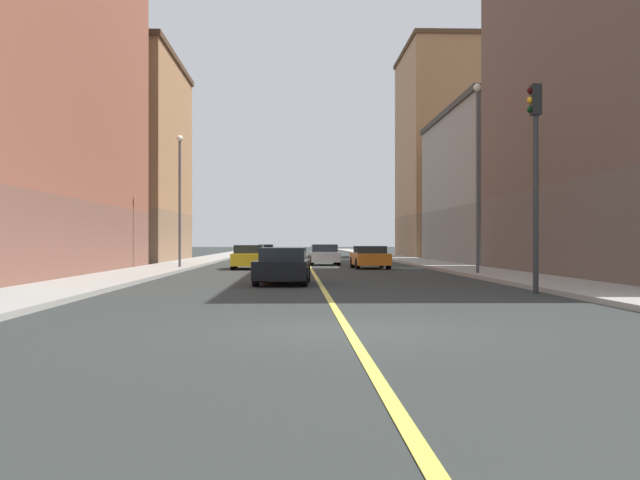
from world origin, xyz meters
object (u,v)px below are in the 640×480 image
object	(u,v)px
building_right_midblock	(121,160)
car_yellow	(249,257)
street_lamp_right_near	(180,187)
traffic_light_left_near	(535,159)
car_black	(283,266)
building_left_mid	(503,187)
car_blue	(266,250)
car_silver	(324,255)
street_lamp_left_near	(478,160)
building_left_far	(448,153)
car_orange	(370,257)
building_right_corner	(4,3)

from	to	relation	value
building_right_midblock	car_yellow	xyz separation A→B (m)	(10.40, -14.92, -6.92)
street_lamp_right_near	traffic_light_left_near	bearing A→B (deg)	-55.97
car_black	building_left_mid	bearing A→B (deg)	59.98
car_yellow	car_blue	bearing A→B (deg)	90.68
building_left_mid	street_lamp_right_near	size ratio (longest dim) A/B	2.69
building_right_midblock	car_silver	world-z (taller)	building_right_midblock
traffic_light_left_near	street_lamp_left_near	world-z (taller)	street_lamp_left_near
street_lamp_right_near	car_blue	size ratio (longest dim) A/B	1.74
car_yellow	building_left_far	bearing A→B (deg)	60.56
street_lamp_left_near	car_black	xyz separation A→B (m)	(-8.46, -5.95, -4.46)
building_left_far	car_black	xyz separation A→B (m)	(-15.18, -45.80, -9.38)
car_black	car_orange	size ratio (longest dim) A/B	1.12
street_lamp_right_near	car_blue	world-z (taller)	street_lamp_right_near
building_right_midblock	car_blue	world-z (taller)	building_right_midblock
building_right_corner	street_lamp_left_near	xyz separation A→B (m)	(20.97, -1.08, -7.05)
car_yellow	car_blue	size ratio (longest dim) A/B	1.11
building_left_far	car_silver	distance (m)	28.47
building_left_mid	car_black	xyz separation A→B (m)	(-15.18, -26.28, -4.74)
traffic_light_left_near	street_lamp_left_near	xyz separation A→B (m)	(1.02, 11.30, 1.15)
car_blue	car_yellow	bearing A→B (deg)	-89.32
traffic_light_left_near	car_orange	world-z (taller)	traffic_light_left_near
building_right_midblock	car_silver	xyz separation A→B (m)	(14.85, -7.90, -6.93)
building_right_corner	car_yellow	distance (m)	17.51
car_yellow	car_black	world-z (taller)	car_yellow
car_orange	building_right_midblock	bearing A→B (deg)	140.12
street_lamp_right_near	car_black	size ratio (longest dim) A/B	1.57
car_blue	car_black	bearing A→B (deg)	-87.23
car_orange	street_lamp_left_near	bearing A→B (deg)	-68.84
street_lamp_left_near	traffic_light_left_near	bearing A→B (deg)	-95.14
building_left_mid	street_lamp_left_near	xyz separation A→B (m)	(-6.72, -20.33, -0.28)
car_black	car_silver	bearing A→B (deg)	83.98
building_left_mid	car_blue	xyz separation A→B (m)	(-17.74, 26.66, -4.77)
building_left_far	street_lamp_right_near	bearing A→B (deg)	-123.60
building_right_corner	street_lamp_left_near	distance (m)	22.15
building_left_far	traffic_light_left_near	bearing A→B (deg)	-98.60
building_right_corner	street_lamp_right_near	distance (m)	12.50
street_lamp_left_near	car_blue	bearing A→B (deg)	103.20
building_left_mid	building_right_corner	size ratio (longest dim) A/B	0.79
car_blue	building_right_midblock	bearing A→B (deg)	-113.52
building_right_corner	car_black	xyz separation A→B (m)	(12.51, -7.03, -11.52)
building_right_corner	car_black	size ratio (longest dim) A/B	5.36
building_left_far	street_lamp_right_near	xyz separation A→B (m)	(-20.97, -31.56, -5.54)
building_left_far	building_right_corner	bearing A→B (deg)	-125.54
traffic_light_left_near	car_yellow	size ratio (longest dim) A/B	1.35
traffic_light_left_near	building_left_mid	bearing A→B (deg)	76.25
building_left_mid	building_left_far	bearing A→B (deg)	90.00
street_lamp_left_near	car_silver	bearing A→B (deg)	110.66
street_lamp_right_near	car_silver	bearing A→B (deg)	44.35
building_left_far	building_right_midblock	size ratio (longest dim) A/B	1.21
building_right_corner	car_orange	bearing A→B (deg)	26.80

